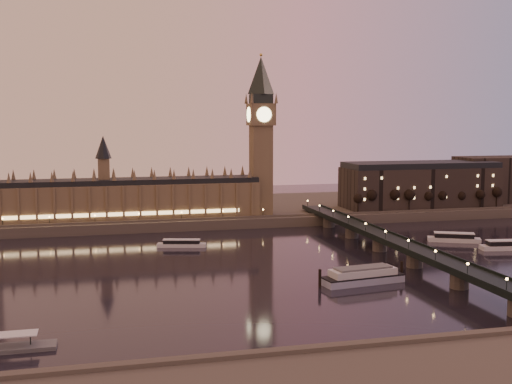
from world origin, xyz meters
TOP-DOWN VIEW (x-y plane):
  - ground at (0.00, 0.00)m, footprint 700.00×700.00m
  - far_embankment at (30.00, 165.00)m, footprint 560.00×130.00m
  - palace_of_westminster at (-40.12, 120.99)m, footprint 180.00×26.62m
  - big_ben at (53.99, 120.99)m, footprint 17.68×17.68m
  - westminster_bridge at (91.61, 0.00)m, footprint 13.20×260.00m
  - city_block at (194.94, 130.93)m, footprint 155.00×45.00m
  - bare_tree_0 at (115.89, 109.00)m, footprint 6.53×6.53m
  - bare_tree_1 at (128.94, 109.00)m, footprint 6.53×6.53m
  - bare_tree_2 at (141.99, 109.00)m, footprint 6.53×6.53m
  - bare_tree_3 at (155.04, 109.00)m, footprint 6.53×6.53m
  - bare_tree_4 at (168.09, 109.00)m, footprint 6.53×6.53m
  - bare_tree_5 at (181.14, 109.00)m, footprint 6.53×6.53m
  - bare_tree_6 at (194.19, 109.00)m, footprint 6.53×6.53m
  - bare_tree_7 at (207.24, 109.00)m, footprint 6.53×6.53m
  - bare_tree_8 at (220.29, 109.00)m, footprint 6.53×6.53m
  - cruise_boat_a at (-6.87, 53.79)m, footprint 26.66×11.90m
  - cruise_boat_b at (142.58, 31.70)m, footprint 28.74×18.54m
  - cruise_boat_c at (157.18, 6.08)m, footprint 26.47×10.99m
  - moored_barge at (57.05, -40.42)m, footprint 40.38×14.78m

SIDE VIEW (x-z plane):
  - ground at x=0.00m, z-range 0.00..0.00m
  - cruise_boat_a at x=-6.87m, z-range -0.25..3.92m
  - cruise_boat_c at x=157.18m, z-range -0.31..4.83m
  - cruise_boat_b at x=142.58m, z-range -0.31..4.94m
  - far_embankment at x=30.00m, z-range 0.00..6.00m
  - moored_barge at x=57.05m, z-range -0.58..6.89m
  - westminster_bridge at x=91.61m, z-range -2.13..13.17m
  - bare_tree_0 at x=115.89m, z-range 9.28..22.55m
  - bare_tree_1 at x=128.94m, z-range 9.28..22.55m
  - bare_tree_2 at x=141.99m, z-range 9.28..22.55m
  - bare_tree_3 at x=155.04m, z-range 9.28..22.55m
  - bare_tree_4 at x=168.09m, z-range 9.28..22.55m
  - bare_tree_5 at x=181.14m, z-range 9.28..22.55m
  - bare_tree_6 at x=194.19m, z-range 9.28..22.55m
  - bare_tree_7 at x=207.24m, z-range 9.28..22.55m
  - bare_tree_8 at x=220.29m, z-range 9.28..22.55m
  - palace_of_westminster at x=-40.12m, z-range -4.29..47.71m
  - city_block at x=194.94m, z-range 5.24..39.24m
  - big_ben at x=53.99m, z-range 11.95..115.95m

